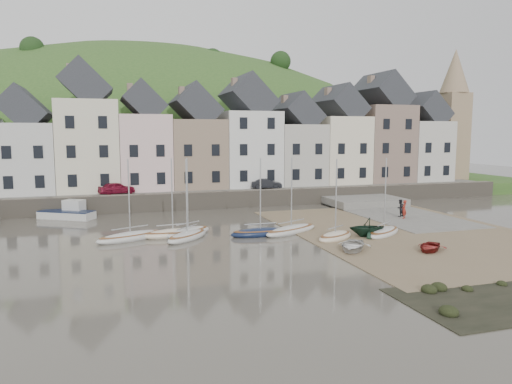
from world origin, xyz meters
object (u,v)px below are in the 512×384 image
object	(u,v)px
rowboat_white	(352,246)
rowboat_green	(367,227)
person_dark	(400,208)
car_left	(117,188)
person_red	(404,209)
sailboat_0	(130,237)
rowboat_red	(430,247)
car_right	(267,184)

from	to	relation	value
rowboat_white	rowboat_green	world-z (taller)	rowboat_green
person_dark	car_left	xyz separation A→B (m)	(-25.50, 13.42, 1.30)
rowboat_green	person_dark	size ratio (longest dim) A/B	1.70
rowboat_white	person_red	xyz separation A→B (m)	(10.42, 9.32, 0.58)
rowboat_green	sailboat_0	bearing A→B (deg)	-95.66
rowboat_red	car_left	world-z (taller)	car_left
rowboat_white	rowboat_green	distance (m)	4.97
person_dark	car_right	bearing A→B (deg)	-80.85
rowboat_red	car_left	xyz separation A→B (m)	(-19.76, 25.47, 1.90)
person_red	rowboat_red	bearing A→B (deg)	22.86
sailboat_0	person_dark	distance (m)	25.07
sailboat_0	rowboat_red	size ratio (longest dim) A/B	2.33
rowboat_white	rowboat_red	world-z (taller)	rowboat_white
car_right	sailboat_0	bearing A→B (deg)	149.29
rowboat_red	car_left	size ratio (longest dim) A/B	0.72
sailboat_0	rowboat_white	size ratio (longest dim) A/B	1.95
rowboat_red	car_right	size ratio (longest dim) A/B	0.77
rowboat_green	car_right	size ratio (longest dim) A/B	0.79
person_dark	car_left	distance (m)	28.85
sailboat_0	rowboat_green	size ratio (longest dim) A/B	2.27
sailboat_0	car_right	size ratio (longest dim) A/B	1.80
person_dark	car_right	distance (m)	16.11
person_red	car_right	xyz separation A→B (m)	(-8.56, 14.46, 1.20)
person_red	rowboat_green	bearing A→B (deg)	-2.61
rowboat_green	person_red	xyz separation A→B (m)	(7.15, 5.60, 0.18)
rowboat_green	car_left	size ratio (longest dim) A/B	0.74
car_right	rowboat_red	bearing A→B (deg)	-157.92
rowboat_white	rowboat_green	bearing A→B (deg)	85.76
sailboat_0	car_left	xyz separation A→B (m)	(-0.54, 15.65, 1.98)
person_dark	sailboat_0	bearing A→B (deg)	-19.09
rowboat_red	person_red	bearing A→B (deg)	112.72
car_right	person_red	bearing A→B (deg)	-134.21
rowboat_red	person_dark	size ratio (longest dim) A/B	1.66
rowboat_green	person_red	world-z (taller)	person_red
rowboat_green	car_right	world-z (taller)	car_right
car_left	car_right	size ratio (longest dim) A/B	1.07
person_red	person_dark	size ratio (longest dim) A/B	1.05
car_right	rowboat_green	bearing A→B (deg)	-160.81
rowboat_white	person_red	bearing A→B (deg)	78.91
person_dark	car_right	size ratio (longest dim) A/B	0.47
rowboat_red	person_dark	distance (m)	13.36
person_red	person_dark	bearing A→B (deg)	-145.19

